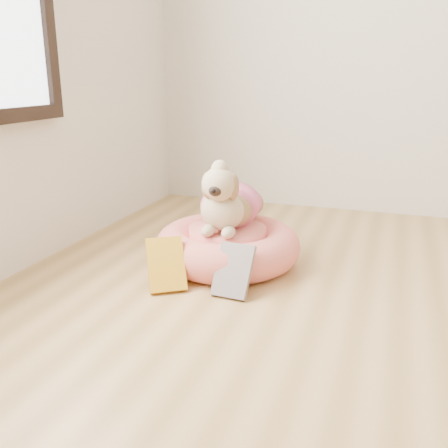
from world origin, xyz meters
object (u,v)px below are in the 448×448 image
(dog, at_px, (228,191))
(book_yellow, at_px, (166,265))
(book_white, at_px, (233,271))
(pet_bed, at_px, (228,246))

(dog, distance_m, book_yellow, 0.45)
(book_yellow, xyz_separation_m, book_white, (0.27, 0.04, -0.00))
(book_white, bearing_deg, dog, 115.92)
(pet_bed, bearing_deg, book_yellow, -112.35)
(pet_bed, height_order, dog, dog)
(pet_bed, xyz_separation_m, dog, (0.00, 0.01, 0.25))
(dog, relative_size, book_white, 2.07)
(dog, bearing_deg, book_yellow, -114.64)
(book_yellow, height_order, book_white, book_yellow)
(pet_bed, relative_size, book_yellow, 2.97)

